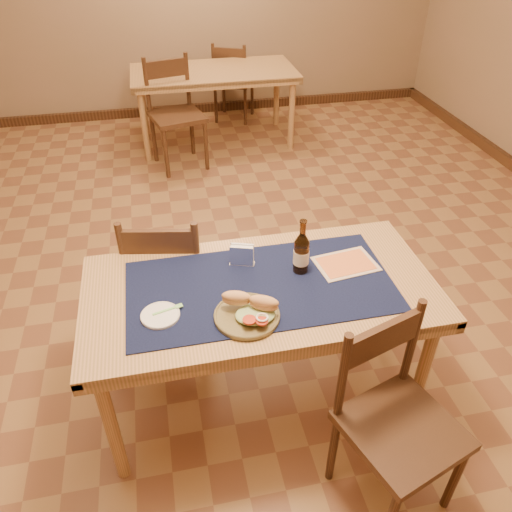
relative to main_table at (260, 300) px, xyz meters
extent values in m
cube|color=olive|center=(0.00, 0.80, -0.68)|extent=(6.00, 7.00, 0.02)
cylinder|color=tan|center=(-0.72, -0.32, -0.31)|extent=(0.06, 0.06, 0.71)
cylinder|color=tan|center=(0.72, -0.32, -0.31)|extent=(0.06, 0.06, 0.71)
cylinder|color=tan|center=(-0.72, 0.32, -0.31)|extent=(0.06, 0.06, 0.71)
cylinder|color=tan|center=(0.72, 0.32, -0.31)|extent=(0.06, 0.06, 0.71)
cube|color=tan|center=(0.00, 0.00, 0.06)|extent=(1.60, 0.80, 0.04)
cube|color=#10173A|center=(0.00, 0.00, 0.09)|extent=(1.20, 0.60, 0.01)
cube|color=#452A18|center=(0.00, 4.27, -0.62)|extent=(6.00, 0.06, 0.10)
cylinder|color=tan|center=(-0.48, 3.05, -0.31)|extent=(0.06, 0.06, 0.71)
cylinder|color=tan|center=(0.99, 3.04, -0.31)|extent=(0.06, 0.06, 0.71)
cylinder|color=tan|center=(-0.48, 3.70, -0.31)|extent=(0.06, 0.06, 0.71)
cylinder|color=tan|center=(0.99, 3.69, -0.31)|extent=(0.06, 0.06, 0.71)
cube|color=tan|center=(0.26, 3.37, 0.06)|extent=(1.63, 0.82, 0.04)
cylinder|color=#452A18|center=(-0.18, 0.69, -0.44)|extent=(0.04, 0.04, 0.46)
cylinder|color=#452A18|center=(-0.54, 0.76, -0.44)|extent=(0.04, 0.04, 0.46)
cylinder|color=#452A18|center=(-0.25, 0.34, -0.44)|extent=(0.04, 0.04, 0.46)
cylinder|color=#452A18|center=(-0.61, 0.41, -0.44)|extent=(0.04, 0.04, 0.46)
cube|color=#452A18|center=(-0.40, 0.55, -0.21)|extent=(0.50, 0.50, 0.04)
cube|color=#452A18|center=(-0.43, 0.36, 0.14)|extent=(0.36, 0.10, 0.14)
cylinder|color=#452A18|center=(-0.26, 0.33, 0.02)|extent=(0.04, 0.04, 0.47)
cylinder|color=#452A18|center=(-0.61, 0.40, 0.02)|extent=(0.04, 0.04, 0.47)
cylinder|color=#452A18|center=(0.67, -0.77, -0.44)|extent=(0.04, 0.04, 0.45)
cylinder|color=#452A18|center=(0.21, -0.54, -0.44)|extent=(0.04, 0.04, 0.45)
cylinder|color=#452A18|center=(0.56, -0.42, -0.44)|extent=(0.04, 0.04, 0.45)
cube|color=#452A18|center=(0.44, -0.65, -0.21)|extent=(0.54, 0.54, 0.04)
cube|color=#452A18|center=(0.38, -0.47, 0.14)|extent=(0.35, 0.14, 0.14)
cylinder|color=#452A18|center=(0.21, -0.53, 0.02)|extent=(0.04, 0.04, 0.46)
cylinder|color=#452A18|center=(0.55, -0.41, 0.02)|extent=(0.04, 0.04, 0.46)
cylinder|color=#452A18|center=(-0.31, 2.63, -0.42)|extent=(0.04, 0.04, 0.49)
cylinder|color=#452A18|center=(0.07, 2.72, -0.42)|extent=(0.04, 0.04, 0.49)
cylinder|color=#452A18|center=(-0.41, 3.01, -0.42)|extent=(0.04, 0.04, 0.49)
cylinder|color=#452A18|center=(-0.02, 3.10, -0.42)|extent=(0.04, 0.04, 0.49)
cube|color=#452A18|center=(-0.17, 2.87, -0.18)|extent=(0.56, 0.56, 0.04)
cube|color=#452A18|center=(-0.22, 3.07, 0.21)|extent=(0.39, 0.13, 0.15)
cylinder|color=#452A18|center=(-0.41, 3.02, 0.08)|extent=(0.04, 0.04, 0.50)
cylinder|color=#452A18|center=(-0.03, 3.12, 0.08)|extent=(0.04, 0.04, 0.50)
cylinder|color=#452A18|center=(0.79, 4.06, -0.45)|extent=(0.03, 0.03, 0.43)
cylinder|color=#452A18|center=(0.47, 4.21, -0.45)|extent=(0.03, 0.03, 0.43)
cylinder|color=#452A18|center=(0.65, 3.75, -0.45)|extent=(0.03, 0.03, 0.43)
cylinder|color=#452A18|center=(0.33, 3.89, -0.45)|extent=(0.03, 0.03, 0.43)
cube|color=#452A18|center=(0.56, 3.98, -0.23)|extent=(0.54, 0.54, 0.04)
cube|color=#452A18|center=(0.48, 3.81, 0.10)|extent=(0.33, 0.17, 0.13)
cylinder|color=#452A18|center=(0.64, 3.74, -0.01)|extent=(0.03, 0.03, 0.44)
cylinder|color=#452A18|center=(0.33, 3.88, -0.01)|extent=(0.03, 0.03, 0.44)
cylinder|color=brown|center=(-0.10, -0.19, 0.10)|extent=(0.28, 0.28, 0.02)
torus|color=brown|center=(-0.10, -0.19, 0.10)|extent=(0.28, 0.28, 0.01)
ellipsoid|color=#9FBE82|center=(-0.07, -0.21, 0.12)|extent=(0.17, 0.14, 0.03)
ellipsoid|color=tan|center=(-0.14, -0.14, 0.16)|extent=(0.13, 0.08, 0.07)
ellipsoid|color=tan|center=(-0.03, -0.20, 0.16)|extent=(0.13, 0.10, 0.07)
cylinder|color=#AD2D17|center=(-0.10, -0.26, 0.14)|extent=(0.06, 0.06, 0.01)
cylinder|color=#AD2D17|center=(-0.06, -0.28, 0.14)|extent=(0.05, 0.05, 0.01)
torus|color=white|center=(-0.05, -0.27, 0.15)|extent=(0.05, 0.05, 0.01)
cylinder|color=white|center=(-0.46, -0.11, 0.09)|extent=(0.17, 0.17, 0.01)
torus|color=white|center=(-0.46, -0.11, 0.10)|extent=(0.16, 0.16, 0.01)
cube|color=#88DF7A|center=(-0.44, -0.09, 0.10)|extent=(0.10, 0.04, 0.00)
cube|color=#88DF7A|center=(-0.37, -0.08, 0.10)|extent=(0.04, 0.03, 0.00)
cylinder|color=#4D2A0D|center=(0.21, 0.07, 0.17)|extent=(0.07, 0.07, 0.16)
cone|color=#4D2A0D|center=(0.21, 0.07, 0.27)|extent=(0.07, 0.07, 0.04)
cylinder|color=#4D2A0D|center=(0.21, 0.07, 0.32)|extent=(0.03, 0.03, 0.06)
cylinder|color=#4D2A0D|center=(0.21, 0.07, 0.36)|extent=(0.03, 0.03, 0.01)
cylinder|color=beige|center=(0.21, 0.07, 0.17)|extent=(0.07, 0.07, 0.07)
cube|color=white|center=(-0.05, 0.18, 0.09)|extent=(0.13, 0.08, 0.00)
cube|color=white|center=(-0.06, 0.16, 0.14)|extent=(0.11, 0.04, 0.10)
cube|color=white|center=(-0.05, 0.20, 0.14)|extent=(0.11, 0.04, 0.10)
cube|color=white|center=(-0.05, 0.18, 0.14)|extent=(0.11, 0.06, 0.09)
cube|color=#4188D2|center=(-0.06, 0.16, 0.15)|extent=(0.07, 0.03, 0.03)
cube|color=#CAB398|center=(0.43, 0.07, 0.09)|extent=(0.31, 0.24, 0.00)
cube|color=orange|center=(0.43, 0.07, 0.09)|extent=(0.26, 0.20, 0.00)
camera|label=1|loc=(-0.38, -1.70, 1.54)|focal=35.00mm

